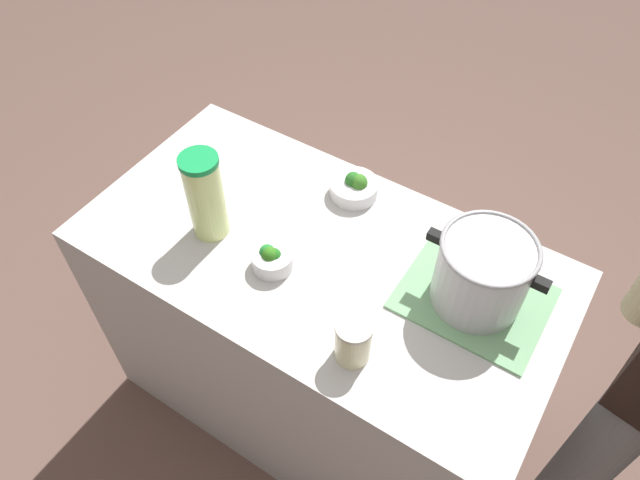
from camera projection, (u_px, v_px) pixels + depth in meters
ground_plane at (320, 395)px, 2.25m from camera, size 8.00×8.00×0.00m
counter_slab at (320, 336)px, 1.93m from camera, size 1.31×0.68×0.85m
dish_cloth at (474, 298)px, 1.50m from camera, size 0.36×0.29×0.01m
cooking_pot at (483, 272)px, 1.42m from camera, size 0.30×0.23×0.20m
lemonade_pitcher at (205, 196)px, 1.55m from camera, size 0.10×0.10×0.26m
mason_jar at (353, 340)px, 1.35m from camera, size 0.09×0.09×0.12m
broccoli_bowl_front at (272, 258)px, 1.55m from camera, size 0.11×0.11×0.07m
broccoli_bowl_center at (354, 187)px, 1.72m from camera, size 0.14×0.14×0.08m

